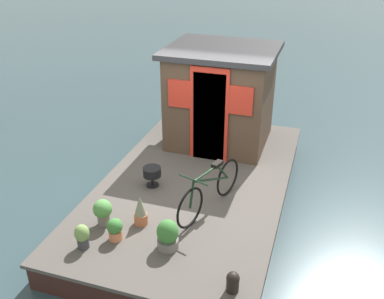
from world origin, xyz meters
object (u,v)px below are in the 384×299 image
Objects in this scene: bicycle at (210,190)px; mooring_bollard at (233,281)px; houseboat_cabin at (221,96)px; charcoal_grill at (152,173)px; potted_plant_thyme at (141,211)px; potted_plant_geranium at (115,229)px; potted_plant_sage at (82,236)px; potted_plant_mint at (168,235)px; potted_plant_ivy at (103,211)px.

mooring_bollard is (-1.56, -0.73, -0.21)m from bicycle.
houseboat_cabin is 6.00× the size of charcoal_grill.
potted_plant_geranium is at bearing 155.99° from potted_plant_thyme.
potted_plant_thyme is 1.07m from charcoal_grill.
mooring_bollard is (-3.96, -1.21, -0.84)m from houseboat_cabin.
potted_plant_sage is 0.83× the size of potted_plant_mint.
potted_plant_sage is 0.89× the size of potted_plant_ivy.
potted_plant_thyme reaches higher than potted_plant_mint.
mooring_bollard is at bearing -163.05° from houseboat_cabin.
potted_plant_sage is 1.10× the size of potted_plant_geranium.
charcoal_grill is at bearing 72.19° from bicycle.
charcoal_grill is (1.04, 0.25, 0.02)m from potted_plant_thyme.
potted_plant_mint is (0.06, -0.77, 0.04)m from potted_plant_geranium.
bicycle is 1.56m from potted_plant_geranium.
potted_plant_mint is 1.60× the size of mooring_bollard.
potted_plant_mint is at bearing 164.34° from bicycle.
potted_plant_ivy is at bearing 167.56° from charcoal_grill.
potted_plant_sage is 0.55m from potted_plant_ivy.
charcoal_grill is (0.36, 1.12, -0.11)m from bicycle.
houseboat_cabin is 1.29× the size of bicycle.
potted_plant_geranium is 1.21× the size of mooring_bollard.
potted_plant_sage is at bearing 107.81° from potted_plant_mint.
mooring_bollard is (-0.14, -2.15, -0.05)m from potted_plant_sage.
potted_plant_sage is at bearing 143.84° from potted_plant_thyme.
potted_plant_mint is (-1.06, 0.30, -0.15)m from bicycle.
houseboat_cabin is 4.23m from mooring_bollard.
potted_plant_thyme is 1.72× the size of mooring_bollard.
potted_plant_sage is 2.15m from mooring_bollard.
charcoal_grill is (1.23, -0.27, 0.01)m from potted_plant_ivy.
bicycle is at bearing 25.21° from mooring_bollard.
potted_plant_sage is at bearing 86.29° from mooring_bollard.
potted_plant_mint is 1.29× the size of charcoal_grill.
bicycle is 1.18m from charcoal_grill.
potted_plant_mint is at bearing -72.19° from potted_plant_sage.
potted_plant_ivy is at bearing 109.81° from potted_plant_thyme.
potted_plant_geranium is 0.98× the size of charcoal_grill.
potted_plant_sage is 1.33× the size of mooring_bollard.
potted_plant_sage is at bearing 135.11° from bicycle.
potted_plant_sage reaches higher than mooring_bollard.
mooring_bollard is at bearing -118.73° from potted_plant_thyme.
potted_plant_geranium is (-1.12, 1.07, -0.18)m from bicycle.
houseboat_cabin is 3.55m from potted_plant_mint.
potted_plant_geranium is at bearing -128.13° from potted_plant_ivy.
potted_plant_thyme is 0.69m from potted_plant_mint.
mooring_bollard is (-0.50, -1.03, -0.07)m from potted_plant_mint.
potted_plant_sage is at bearing 177.89° from potted_plant_ivy.
potted_plant_ivy is at bearing 164.33° from houseboat_cabin.
potted_plant_mint is 1.64m from charcoal_grill.
potted_plant_geranium is 0.75× the size of potted_plant_mint.
potted_plant_ivy is at bearing 51.87° from potted_plant_geranium.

